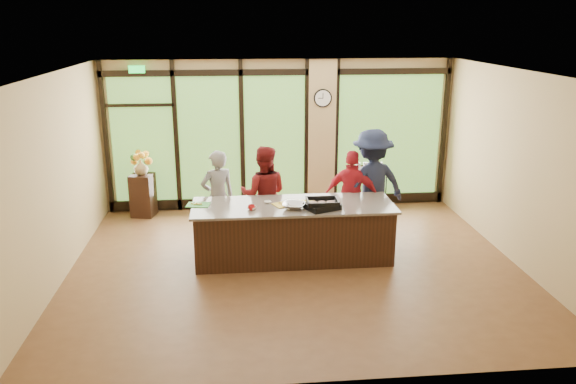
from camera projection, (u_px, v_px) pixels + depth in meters
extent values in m
plane|color=brown|center=(295.00, 265.00, 8.87)|extent=(7.00, 7.00, 0.00)
plane|color=silver|center=(296.00, 73.00, 8.00)|extent=(7.00, 7.00, 0.00)
plane|color=tan|center=(279.00, 135.00, 11.29)|extent=(7.00, 0.00, 7.00)
plane|color=tan|center=(55.00, 180.00, 8.12)|extent=(0.00, 6.00, 6.00)
plane|color=tan|center=(518.00, 168.00, 8.75)|extent=(0.00, 6.00, 6.00)
cube|color=tan|center=(322.00, 135.00, 11.31)|extent=(0.55, 0.12, 3.00)
cube|color=black|center=(279.00, 72.00, 10.88)|extent=(6.90, 0.08, 0.12)
cube|color=black|center=(280.00, 201.00, 11.65)|extent=(6.90, 0.08, 0.20)
cube|color=#19D83F|center=(137.00, 69.00, 10.56)|extent=(0.30, 0.04, 0.14)
cube|color=#366523|center=(143.00, 141.00, 11.03)|extent=(1.20, 0.02, 2.50)
cube|color=#366523|center=(209.00, 139.00, 11.15)|extent=(1.20, 0.02, 2.50)
cube|color=#366523|center=(275.00, 138.00, 11.27)|extent=(1.20, 0.02, 2.50)
cube|color=#366523|center=(389.00, 136.00, 11.48)|extent=(2.10, 0.02, 2.50)
cube|color=black|center=(106.00, 139.00, 10.93)|extent=(0.08, 0.08, 3.00)
cube|color=black|center=(176.00, 138.00, 11.06)|extent=(0.08, 0.08, 3.00)
cube|color=black|center=(242.00, 136.00, 11.17)|extent=(0.08, 0.08, 3.00)
cube|color=black|center=(307.00, 135.00, 11.29)|extent=(0.08, 0.08, 3.00)
cube|color=black|center=(336.00, 135.00, 11.35)|extent=(0.08, 0.08, 3.00)
cube|color=black|center=(444.00, 133.00, 11.55)|extent=(0.08, 0.08, 3.00)
cube|color=black|center=(293.00, 233.00, 9.03)|extent=(3.10, 1.00, 0.88)
cube|color=slate|center=(293.00, 206.00, 8.90)|extent=(3.20, 1.10, 0.04)
cylinder|color=black|center=(323.00, 98.00, 11.02)|extent=(0.36, 0.04, 0.36)
cylinder|color=silver|center=(323.00, 98.00, 11.01)|extent=(0.31, 0.01, 0.31)
cube|color=black|center=(323.00, 96.00, 10.99)|extent=(0.01, 0.00, 0.11)
cube|color=black|center=(320.00, 98.00, 11.00)|extent=(0.09, 0.00, 0.01)
imported|color=gray|center=(218.00, 197.00, 9.58)|extent=(0.70, 0.59, 1.64)
imported|color=maroon|center=(264.00, 195.00, 9.63)|extent=(0.90, 0.75, 1.70)
imported|color=red|center=(352.00, 197.00, 9.66)|extent=(1.02, 0.69, 1.62)
imported|color=#191F37|center=(371.00, 185.00, 9.75)|extent=(1.41, 1.03, 1.95)
cube|color=black|center=(322.00, 206.00, 8.67)|extent=(0.59, 0.54, 0.09)
imported|color=silver|center=(294.00, 206.00, 8.69)|extent=(0.44, 0.44, 0.09)
cube|color=green|center=(198.00, 205.00, 8.86)|extent=(0.39, 0.31, 0.01)
cube|color=gold|center=(303.00, 203.00, 8.93)|extent=(0.42, 0.32, 0.01)
cube|color=gold|center=(286.00, 204.00, 8.88)|extent=(0.44, 0.40, 0.01)
imported|color=silver|center=(252.00, 208.00, 8.64)|extent=(0.16, 0.16, 0.05)
imported|color=silver|center=(290.00, 208.00, 8.66)|extent=(0.16, 0.16, 0.05)
imported|color=silver|center=(268.00, 202.00, 8.95)|extent=(0.12, 0.12, 0.03)
imported|color=red|center=(251.00, 208.00, 8.61)|extent=(0.13, 0.13, 0.08)
cube|color=black|center=(143.00, 195.00, 11.04)|extent=(0.50, 0.50, 0.84)
imported|color=olive|center=(141.00, 167.00, 10.87)|extent=(0.29, 0.29, 0.29)
cube|color=black|center=(367.00, 200.00, 11.51)|extent=(0.82, 0.64, 0.03)
cube|color=black|center=(369.00, 168.00, 11.31)|extent=(0.82, 0.64, 0.03)
cylinder|color=black|center=(354.00, 190.00, 11.23)|extent=(0.02, 0.02, 0.92)
cylinder|color=black|center=(386.00, 189.00, 11.28)|extent=(0.02, 0.02, 0.92)
cylinder|color=black|center=(350.00, 185.00, 11.58)|extent=(0.02, 0.02, 0.92)
cylinder|color=black|center=(381.00, 184.00, 11.64)|extent=(0.02, 0.02, 0.92)
imported|color=silver|center=(358.00, 165.00, 11.27)|extent=(0.13, 0.13, 0.10)
imported|color=silver|center=(365.00, 165.00, 11.29)|extent=(0.13, 0.13, 0.10)
imported|color=silver|center=(373.00, 165.00, 11.30)|extent=(0.13, 0.13, 0.10)
imported|color=silver|center=(380.00, 164.00, 11.31)|extent=(0.13, 0.13, 0.10)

